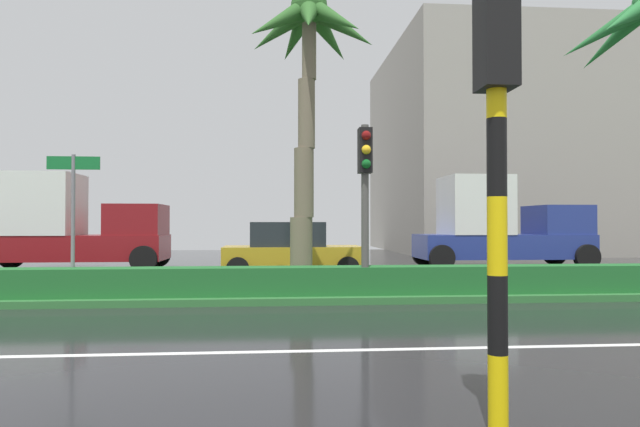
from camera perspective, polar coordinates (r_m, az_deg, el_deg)
ground_plane at (r=15.17m, az=-22.84°, el=-7.49°), size 90.00×42.00×0.10m
median_strip at (r=14.21m, az=-24.10°, el=-7.42°), size 85.50×4.00×0.15m
median_hedge at (r=12.87m, az=-26.16°, el=-6.41°), size 76.50×0.70×0.60m
palm_tree_centre_left at (r=14.08m, az=-1.20°, el=15.80°), size 3.35×3.39×7.26m
traffic_signal_median_right at (r=11.85m, az=4.65°, el=3.67°), size 0.28×0.43×3.63m
street_name_sign at (r=12.94m, az=-23.98°, el=0.83°), size 1.10×0.08×3.00m
traffic_signal_foreground at (r=4.80m, az=17.55°, el=10.21°), size 0.28×0.43×3.80m
box_truck_lead at (r=21.82m, az=-24.05°, el=-1.28°), size 6.40×2.64×3.46m
car_in_traffic_second at (r=17.59m, az=-3.01°, el=-3.80°), size 4.30×2.02×1.72m
box_truck_following at (r=22.21m, az=17.94°, el=-1.31°), size 6.40×2.64×3.46m
building_far_right at (r=38.02m, az=23.81°, el=5.74°), size 21.97×14.69×12.19m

